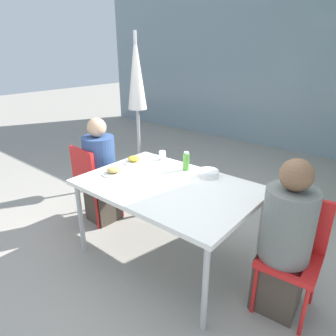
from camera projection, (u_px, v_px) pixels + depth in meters
ground_plane at (168, 256)px, 2.85m from camera, size 24.00×24.00×0.00m
building_facade at (316, 69)px, 5.18m from camera, size 10.00×0.20×3.00m
dining_table at (168, 190)px, 2.59m from camera, size 1.51×1.02×0.76m
chair_left at (92, 179)px, 3.27m from camera, size 0.42×0.42×0.88m
person_left at (101, 174)px, 3.28m from camera, size 0.34×0.34×1.18m
chair_right at (294, 246)px, 2.16m from camera, size 0.43×0.43×0.88m
person_right at (285, 243)px, 2.11m from camera, size 0.35×0.35×1.20m
closed_umbrella at (137, 85)px, 3.91m from camera, size 0.36×0.36×2.05m
plate_0 at (134, 160)px, 3.06m from camera, size 0.23×0.23×0.06m
plate_1 at (114, 171)px, 2.78m from camera, size 0.22×0.22×0.06m
bottle at (186, 161)px, 2.84m from camera, size 0.06×0.06×0.18m
drinking_cup at (162, 155)px, 3.12m from camera, size 0.07×0.07×0.09m
salad_bowl at (208, 173)px, 2.71m from camera, size 0.19×0.19×0.06m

